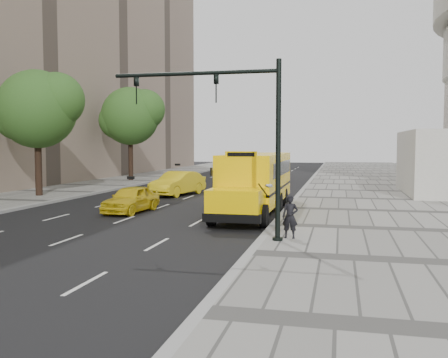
% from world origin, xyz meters
% --- Properties ---
extents(ground, '(140.00, 140.00, 0.00)m').
position_xyz_m(ground, '(0.00, 0.00, 0.00)').
color(ground, black).
rests_on(ground, ground).
extents(sidewalk_museum, '(12.00, 140.00, 0.15)m').
position_xyz_m(sidewalk_museum, '(12.00, 0.00, 0.07)').
color(sidewalk_museum, gray).
rests_on(sidewalk_museum, ground).
extents(sidewalk_far, '(6.00, 140.00, 0.15)m').
position_xyz_m(sidewalk_far, '(-11.00, 0.00, 0.07)').
color(sidewalk_far, gray).
rests_on(sidewalk_far, ground).
extents(curb_museum, '(0.30, 140.00, 0.15)m').
position_xyz_m(curb_museum, '(6.00, 0.00, 0.07)').
color(curb_museum, gray).
rests_on(curb_museum, ground).
extents(curb_far, '(0.30, 140.00, 0.15)m').
position_xyz_m(curb_far, '(-8.00, 0.00, 0.07)').
color(curb_far, gray).
rests_on(curb_far, ground).
extents(tree_b, '(5.70, 5.07, 8.29)m').
position_xyz_m(tree_b, '(-10.40, 2.66, 5.80)').
color(tree_b, black).
rests_on(tree_b, ground).
extents(tree_c, '(6.06, 5.39, 8.81)m').
position_xyz_m(tree_c, '(-10.40, 17.39, 6.16)').
color(tree_c, black).
rests_on(tree_c, ground).
extents(school_bus, '(2.96, 11.56, 3.19)m').
position_xyz_m(school_bus, '(4.50, -0.89, 1.76)').
color(school_bus, '#FFC900').
rests_on(school_bus, ground).
extents(taxi_near, '(1.97, 4.17, 1.38)m').
position_xyz_m(taxi_near, '(-1.73, -2.56, 0.69)').
color(taxi_near, yellow).
rests_on(taxi_near, ground).
extents(taxi_far, '(2.83, 5.21, 1.63)m').
position_xyz_m(taxi_far, '(-2.13, 6.18, 0.82)').
color(taxi_far, yellow).
rests_on(taxi_far, ground).
extents(pedestrian, '(0.59, 0.41, 1.55)m').
position_xyz_m(pedestrian, '(6.98, -8.58, 0.92)').
color(pedestrian, black).
rests_on(pedestrian, sidewalk_museum).
extents(traffic_signal, '(6.18, 0.36, 6.40)m').
position_xyz_m(traffic_signal, '(5.19, -9.05, 4.09)').
color(traffic_signal, black).
rests_on(traffic_signal, ground).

